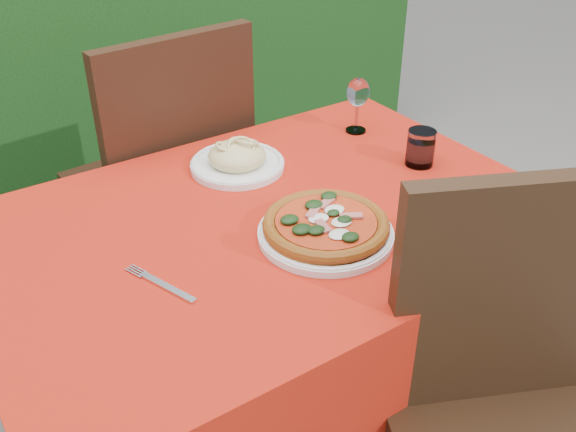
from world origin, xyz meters
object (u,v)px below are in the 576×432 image
chair_near (518,408)px  water_glass (420,149)px  chair_far (168,171)px  pizza_plate (326,227)px  fork (167,287)px  pasta_plate (237,160)px  wine_glass (358,94)px

chair_near → water_glass: bearing=89.5°
chair_far → pizza_plate: size_ratio=3.41×
fork → pasta_plate: bearing=24.8°
pasta_plate → fork: bearing=-135.5°
chair_near → water_glass: size_ratio=10.78×
pizza_plate → fork: size_ratio=1.58×
pizza_plate → chair_near: bearing=-75.2°
pasta_plate → fork: 0.49m
pasta_plate → water_glass: (0.39, -0.24, 0.02)m
pizza_plate → wine_glass: size_ratio=1.93×
pizza_plate → fork: bearing=175.5°
water_glass → pasta_plate: bearing=148.8°
chair_far → wine_glass: 0.62m
pizza_plate → wine_glass: (0.39, 0.38, 0.08)m
chair_far → water_glass: size_ratio=11.05×
wine_glass → fork: bearing=-154.6°
wine_glass → chair_near: bearing=-107.9°
chair_near → wine_glass: chair_near is taller
water_glass → wine_glass: (-0.01, 0.24, 0.07)m
chair_near → chair_far: bearing=122.6°
water_glass → wine_glass: size_ratio=0.60×
fork → chair_far: bearing=46.7°
chair_near → fork: chair_near is taller
water_glass → chair_far: bearing=125.9°
water_glass → fork: size_ratio=0.49×
water_glass → wine_glass: wine_glass is taller
pizza_plate → wine_glass: 0.55m
pizza_plate → water_glass: 0.42m
pizza_plate → water_glass: bearing=18.6°
chair_near → wine_glass: 0.91m
chair_near → wine_glass: size_ratio=6.42×
pasta_plate → wine_glass: (0.39, 0.01, 0.09)m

